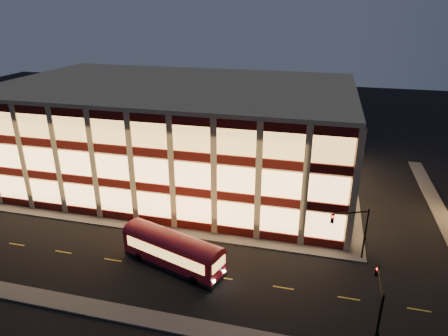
# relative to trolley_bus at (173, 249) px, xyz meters

# --- Properties ---
(ground) EXTENTS (200.00, 200.00, 0.00)m
(ground) POSITION_rel_trolley_bus_xyz_m (-4.60, 5.34, -2.09)
(ground) COLOR black
(ground) RESTS_ON ground
(sidewalk_office_south) EXTENTS (54.00, 2.00, 0.15)m
(sidewalk_office_south) POSITION_rel_trolley_bus_xyz_m (-7.60, 6.34, -2.01)
(sidewalk_office_south) COLOR #514F4C
(sidewalk_office_south) RESTS_ON ground
(sidewalk_office_east) EXTENTS (2.00, 30.00, 0.15)m
(sidewalk_office_east) POSITION_rel_trolley_bus_xyz_m (18.40, 22.34, -2.01)
(sidewalk_office_east) COLOR #514F4C
(sidewalk_office_east) RESTS_ON ground
(sidewalk_tower_west) EXTENTS (2.00, 30.00, 0.15)m
(sidewalk_tower_west) POSITION_rel_trolley_bus_xyz_m (29.40, 22.34, -2.01)
(sidewalk_tower_west) COLOR #514F4C
(sidewalk_tower_west) RESTS_ON ground
(sidewalk_near) EXTENTS (100.00, 2.00, 0.15)m
(sidewalk_near) POSITION_rel_trolley_bus_xyz_m (-4.60, -7.66, -2.01)
(sidewalk_near) COLOR #514F4C
(sidewalk_near) RESTS_ON ground
(office_building) EXTENTS (50.45, 30.45, 14.50)m
(office_building) POSITION_rel_trolley_bus_xyz_m (-7.51, 22.25, 5.16)
(office_building) COLOR tan
(office_building) RESTS_ON ground
(traffic_signal_far) EXTENTS (3.79, 1.87, 6.00)m
(traffic_signal_far) POSITION_rel_trolley_bus_xyz_m (17.61, 5.58, 2.03)
(traffic_signal_far) COLOR black
(traffic_signal_far) RESTS_ON ground
(traffic_signal_near) EXTENTS (0.32, 4.45, 6.00)m
(traffic_signal_near) POSITION_rel_trolley_bus_xyz_m (18.90, -5.69, 2.04)
(traffic_signal_near) COLOR black
(traffic_signal_near) RESTS_ON ground
(trolley_bus) EXTENTS (11.43, 6.05, 3.76)m
(trolley_bus) POSITION_rel_trolley_bus_xyz_m (0.00, 0.00, 0.00)
(trolley_bus) COLOR maroon
(trolley_bus) RESTS_ON ground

